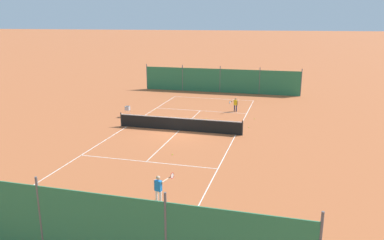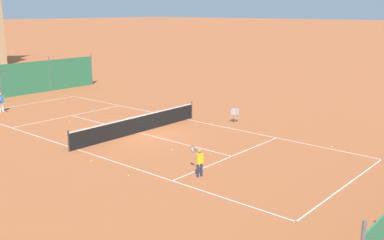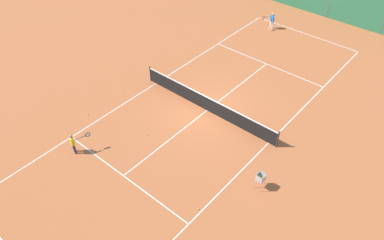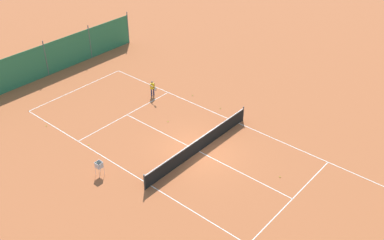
{
  "view_description": "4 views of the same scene",
  "coord_description": "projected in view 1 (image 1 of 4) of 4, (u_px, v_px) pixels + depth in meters",
  "views": [
    {
      "loc": [
        -7.58,
        24.78,
        7.65
      ],
      "look_at": [
        -0.98,
        0.09,
        0.88
      ],
      "focal_mm": 35.0,
      "sensor_mm": 36.0,
      "label": 1
    },
    {
      "loc": [
        -16.44,
        -18.01,
        6.68
      ],
      "look_at": [
        1.99,
        -2.22,
        0.71
      ],
      "focal_mm": 42.0,
      "sensor_mm": 36.0,
      "label": 2
    },
    {
      "loc": [
        10.01,
        -13.15,
        13.74
      ],
      "look_at": [
        0.86,
        -2.36,
        1.32
      ],
      "focal_mm": 35.0,
      "sensor_mm": 36.0,
      "label": 3
    },
    {
      "loc": [
        16.78,
        13.82,
        16.25
      ],
      "look_at": [
        -0.75,
        -1.2,
        1.39
      ],
      "focal_mm": 42.0,
      "sensor_mm": 36.0,
      "label": 4
    }
  ],
  "objects": [
    {
      "name": "ground_plane",
      "position": [
        179.0,
        131.0,
        26.99
      ],
      "size": [
        600.0,
        600.0,
        0.0
      ],
      "primitive_type": "plane",
      "color": "#B25B33"
    },
    {
      "name": "court_line_markings",
      "position": [
        179.0,
        131.0,
        26.99
      ],
      "size": [
        8.25,
        23.85,
        0.01
      ],
      "color": "white",
      "rests_on": "ground"
    },
    {
      "name": "tennis_net",
      "position": [
        179.0,
        124.0,
        26.86
      ],
      "size": [
        9.18,
        0.08,
        1.06
      ],
      "color": "#2D2D2D",
      "rests_on": "ground"
    },
    {
      "name": "windscreen_fence_far",
      "position": [
        41.0,
        222.0,
        12.18
      ],
      "size": [
        17.28,
        0.08,
        2.9
      ],
      "color": "#2D754C",
      "rests_on": "ground"
    },
    {
      "name": "windscreen_fence_near",
      "position": [
        220.0,
        81.0,
        41.13
      ],
      "size": [
        17.28,
        0.08,
        2.9
      ],
      "color": "#2D754C",
      "rests_on": "ground"
    },
    {
      "name": "player_near_baseline",
      "position": [
        159.0,
        187.0,
        16.02
      ],
      "size": [
        0.64,
        1.01,
        1.3
      ],
      "color": "white",
      "rests_on": "ground"
    },
    {
      "name": "player_near_service",
      "position": [
        235.0,
        104.0,
        32.49
      ],
      "size": [
        0.63,
        0.95,
        1.2
      ],
      "color": "#23284C",
      "rests_on": "ground"
    },
    {
      "name": "tennis_ball_far_corner",
      "position": [
        254.0,
        119.0,
        30.14
      ],
      "size": [
        0.07,
        0.07,
        0.07
      ],
      "primitive_type": "sphere",
      "color": "#CCE033",
      "rests_on": "ground"
    },
    {
      "name": "tennis_ball_mid_court",
      "position": [
        249.0,
        127.0,
        27.7
      ],
      "size": [
        0.07,
        0.07,
        0.07
      ],
      "primitive_type": "sphere",
      "color": "#CCE033",
      "rests_on": "ground"
    },
    {
      "name": "tennis_ball_alley_left",
      "position": [
        172.0,
        154.0,
        22.06
      ],
      "size": [
        0.07,
        0.07,
        0.07
      ],
      "primitive_type": "sphere",
      "color": "#CCE033",
      "rests_on": "ground"
    },
    {
      "name": "tennis_ball_service_box",
      "position": [
        206.0,
        119.0,
        30.11
      ],
      "size": [
        0.07,
        0.07,
        0.07
      ],
      "primitive_type": "sphere",
      "color": "#CCE033",
      "rests_on": "ground"
    },
    {
      "name": "tennis_ball_by_net_left",
      "position": [
        155.0,
        110.0,
        33.16
      ],
      "size": [
        0.07,
        0.07,
        0.07
      ],
      "primitive_type": "sphere",
      "color": "#CCE033",
      "rests_on": "ground"
    },
    {
      "name": "tennis_ball_alley_right",
      "position": [
        164.0,
        101.0,
        36.84
      ],
      "size": [
        0.07,
        0.07,
        0.07
      ],
      "primitive_type": "sphere",
      "color": "#CCE033",
      "rests_on": "ground"
    },
    {
      "name": "ball_hopper",
      "position": [
        127.0,
        109.0,
        30.76
      ],
      "size": [
        0.36,
        0.36,
        0.89
      ],
      "color": "#B7B7BC",
      "rests_on": "ground"
    }
  ]
}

